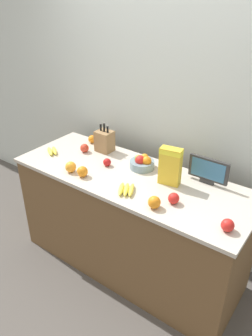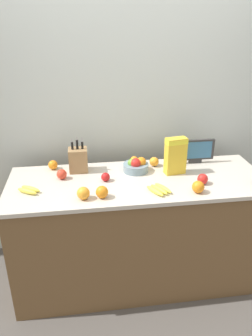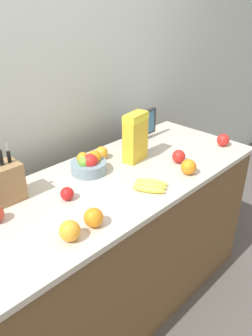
{
  "view_description": "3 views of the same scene",
  "coord_description": "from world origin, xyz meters",
  "px_view_note": "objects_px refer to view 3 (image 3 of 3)",
  "views": [
    {
      "loc": [
        1.28,
        -1.81,
        2.23
      ],
      "look_at": [
        -0.05,
        0.0,
        0.98
      ],
      "focal_mm": 35.0,
      "sensor_mm": 36.0,
      "label": 1
    },
    {
      "loc": [
        -0.41,
        -2.18,
        2.04
      ],
      "look_at": [
        -0.09,
        0.05,
        1.02
      ],
      "focal_mm": 35.0,
      "sensor_mm": 36.0,
      "label": 2
    },
    {
      "loc": [
        -1.01,
        -1.12,
        1.81
      ],
      "look_at": [
        0.08,
        -0.06,
        1.01
      ],
      "focal_mm": 35.0,
      "sensor_mm": 36.0,
      "label": 3
    }
  ],
  "objects_px": {
    "knife_block": "(6,182)",
    "banana_bunch_right": "(150,186)",
    "orange_front_right": "(102,153)",
    "cereal_box": "(135,135)",
    "apple_by_knife_block": "(179,156)",
    "small_monitor": "(140,126)",
    "orange_back_center": "(94,218)",
    "apple_leftmost": "(223,140)",
    "orange_front_center": "(189,167)",
    "fruit_bowl": "(89,164)",
    "apple_rightmost": "(67,194)",
    "orange_near_bowl": "(70,231)"
  },
  "relations": [
    {
      "from": "orange_front_right",
      "to": "apple_by_knife_block",
      "type": "bearing_deg",
      "value": -52.21
    },
    {
      "from": "fruit_bowl",
      "to": "orange_near_bowl",
      "type": "bearing_deg",
      "value": -137.62
    },
    {
      "from": "orange_back_center",
      "to": "orange_front_center",
      "type": "relative_size",
      "value": 0.98
    },
    {
      "from": "knife_block",
      "to": "fruit_bowl",
      "type": "distance_m",
      "value": 0.46
    },
    {
      "from": "apple_leftmost",
      "to": "apple_by_knife_block",
      "type": "height_order",
      "value": "apple_leftmost"
    },
    {
      "from": "knife_block",
      "to": "fruit_bowl",
      "type": "xyz_separation_m",
      "value": [
        0.45,
        -0.07,
        -0.05
      ]
    },
    {
      "from": "knife_block",
      "to": "fruit_bowl",
      "type": "height_order",
      "value": "knife_block"
    },
    {
      "from": "apple_leftmost",
      "to": "orange_near_bowl",
      "type": "relative_size",
      "value": 0.93
    },
    {
      "from": "fruit_bowl",
      "to": "apple_leftmost",
      "type": "relative_size",
      "value": 2.46
    },
    {
      "from": "knife_block",
      "to": "banana_bunch_right",
      "type": "distance_m",
      "value": 0.71
    },
    {
      "from": "orange_front_right",
      "to": "cereal_box",
      "type": "bearing_deg",
      "value": -50.13
    },
    {
      "from": "small_monitor",
      "to": "fruit_bowl",
      "type": "xyz_separation_m",
      "value": [
        -0.52,
        -0.09,
        -0.06
      ]
    },
    {
      "from": "orange_front_right",
      "to": "small_monitor",
      "type": "bearing_deg",
      "value": 2.55
    },
    {
      "from": "knife_block",
      "to": "small_monitor",
      "type": "bearing_deg",
      "value": 1.43
    },
    {
      "from": "apple_by_knife_block",
      "to": "orange_front_right",
      "type": "distance_m",
      "value": 0.46
    },
    {
      "from": "fruit_bowl",
      "to": "apple_by_knife_block",
      "type": "height_order",
      "value": "fruit_bowl"
    },
    {
      "from": "apple_leftmost",
      "to": "apple_rightmost",
      "type": "distance_m",
      "value": 1.13
    },
    {
      "from": "knife_block",
      "to": "apple_by_knife_block",
      "type": "distance_m",
      "value": 0.97
    },
    {
      "from": "small_monitor",
      "to": "orange_back_center",
      "type": "bearing_deg",
      "value": -149.64
    },
    {
      "from": "apple_leftmost",
      "to": "orange_front_center",
      "type": "relative_size",
      "value": 0.94
    },
    {
      "from": "small_monitor",
      "to": "orange_back_center",
      "type": "xyz_separation_m",
      "value": [
        -0.82,
        -0.48,
        -0.07
      ]
    },
    {
      "from": "orange_front_center",
      "to": "orange_near_bowl",
      "type": "bearing_deg",
      "value": 178.45
    },
    {
      "from": "knife_block",
      "to": "orange_back_center",
      "type": "xyz_separation_m",
      "value": [
        0.15,
        -0.46,
        -0.05
      ]
    },
    {
      "from": "fruit_bowl",
      "to": "orange_front_center",
      "type": "xyz_separation_m",
      "value": [
        0.37,
        -0.41,
        -0.01
      ]
    },
    {
      "from": "apple_by_knife_block",
      "to": "small_monitor",
      "type": "bearing_deg",
      "value": 78.84
    },
    {
      "from": "apple_leftmost",
      "to": "orange_front_right",
      "type": "distance_m",
      "value": 0.81
    },
    {
      "from": "orange_front_center",
      "to": "apple_leftmost",
      "type": "bearing_deg",
      "value": 7.21
    },
    {
      "from": "orange_near_bowl",
      "to": "orange_front_right",
      "type": "bearing_deg",
      "value": 38.31
    },
    {
      "from": "small_monitor",
      "to": "knife_block",
      "type": "bearing_deg",
      "value": -178.57
    },
    {
      "from": "fruit_bowl",
      "to": "banana_bunch_right",
      "type": "bearing_deg",
      "value": -74.14
    },
    {
      "from": "orange_front_right",
      "to": "orange_front_center",
      "type": "bearing_deg",
      "value": -67.27
    },
    {
      "from": "knife_block",
      "to": "orange_front_right",
      "type": "distance_m",
      "value": 0.62
    },
    {
      "from": "apple_by_knife_block",
      "to": "apple_rightmost",
      "type": "bearing_deg",
      "value": 168.22
    },
    {
      "from": "apple_by_knife_block",
      "to": "orange_near_bowl",
      "type": "xyz_separation_m",
      "value": [
        -0.87,
        -0.1,
        0.0
      ]
    },
    {
      "from": "orange_back_center",
      "to": "orange_front_right",
      "type": "xyz_separation_m",
      "value": [
        0.46,
        0.47,
        -0.0
      ]
    },
    {
      "from": "orange_back_center",
      "to": "orange_front_right",
      "type": "bearing_deg",
      "value": 45.07
    },
    {
      "from": "small_monitor",
      "to": "cereal_box",
      "type": "height_order",
      "value": "cereal_box"
    },
    {
      "from": "small_monitor",
      "to": "apple_rightmost",
      "type": "relative_size",
      "value": 4.65
    },
    {
      "from": "apple_leftmost",
      "to": "orange_near_bowl",
      "type": "xyz_separation_m",
      "value": [
        -1.28,
        -0.04,
        0.0
      ]
    },
    {
      "from": "cereal_box",
      "to": "apple_by_knife_block",
      "type": "relative_size",
      "value": 3.7
    },
    {
      "from": "apple_rightmost",
      "to": "orange_front_center",
      "type": "relative_size",
      "value": 0.76
    },
    {
      "from": "apple_rightmost",
      "to": "orange_near_bowl",
      "type": "bearing_deg",
      "value": -124.43
    },
    {
      "from": "small_monitor",
      "to": "apple_leftmost",
      "type": "xyz_separation_m",
      "value": [
        0.33,
        -0.44,
        -0.07
      ]
    },
    {
      "from": "orange_near_bowl",
      "to": "banana_bunch_right",
      "type": "bearing_deg",
      "value": 2.92
    },
    {
      "from": "apple_by_knife_block",
      "to": "orange_front_right",
      "type": "relative_size",
      "value": 1.02
    },
    {
      "from": "knife_block",
      "to": "fruit_bowl",
      "type": "relative_size",
      "value": 1.43
    },
    {
      "from": "fruit_bowl",
      "to": "orange_front_right",
      "type": "distance_m",
      "value": 0.18
    },
    {
      "from": "apple_leftmost",
      "to": "orange_back_center",
      "type": "xyz_separation_m",
      "value": [
        -1.15,
        -0.04,
        0.0
      ]
    },
    {
      "from": "apple_leftmost",
      "to": "orange_front_center",
      "type": "xyz_separation_m",
      "value": [
        -0.48,
        -0.06,
        0.0
      ]
    },
    {
      "from": "fruit_bowl",
      "to": "small_monitor",
      "type": "bearing_deg",
      "value": 10.21
    }
  ]
}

